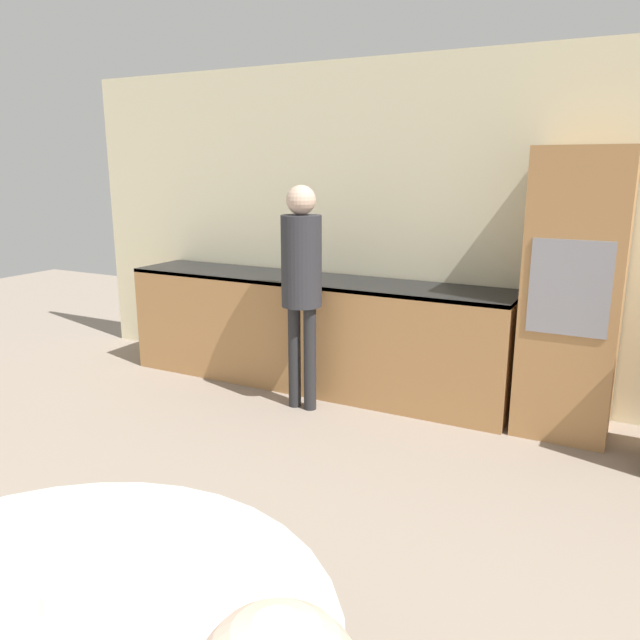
# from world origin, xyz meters

# --- Properties ---
(wall_back) EXTENTS (7.07, 0.05, 2.60)m
(wall_back) POSITION_xyz_m (0.00, 5.18, 1.30)
(wall_back) COLOR beige
(wall_back) RESTS_ON ground_plane
(kitchen_counter) EXTENTS (3.26, 0.60, 0.91)m
(kitchen_counter) POSITION_xyz_m (-1.06, 4.83, 0.47)
(kitchen_counter) COLOR #AD7A47
(kitchen_counter) RESTS_ON ground_plane
(oven_unit) EXTENTS (0.60, 0.59, 1.91)m
(oven_unit) POSITION_xyz_m (0.92, 4.84, 0.96)
(oven_unit) COLOR #AD7A47
(oven_unit) RESTS_ON ground_plane
(person_standing) EXTENTS (0.29, 0.29, 1.66)m
(person_standing) POSITION_xyz_m (-0.88, 4.35, 1.04)
(person_standing) COLOR #262628
(person_standing) RESTS_ON ground_plane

